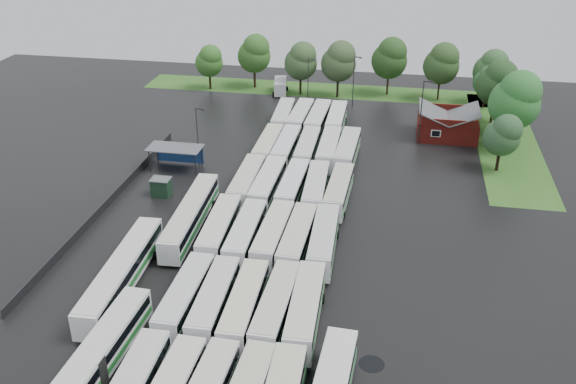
# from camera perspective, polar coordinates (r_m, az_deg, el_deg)

# --- Properties ---
(ground) EXTENTS (160.00, 160.00, 0.00)m
(ground) POSITION_cam_1_polar(r_m,az_deg,el_deg) (77.13, -3.10, -5.48)
(ground) COLOR black
(ground) RESTS_ON ground
(brick_building) EXTENTS (10.07, 8.60, 5.39)m
(brick_building) POSITION_cam_1_polar(r_m,az_deg,el_deg) (113.39, 13.97, 5.67)
(brick_building) COLOR maroon
(brick_building) RESTS_ON ground
(wash_shed) EXTENTS (8.20, 4.20, 3.58)m
(wash_shed) POSITION_cam_1_polar(r_m,az_deg,el_deg) (99.16, -9.92, 3.72)
(wash_shed) COLOR #2D2D30
(wash_shed) RESTS_ON ground
(utility_hut) EXTENTS (2.70, 2.20, 2.62)m
(utility_hut) POSITION_cam_1_polar(r_m,az_deg,el_deg) (91.53, -11.21, 0.44)
(utility_hut) COLOR black
(utility_hut) RESTS_ON ground
(grass_strip_north) EXTENTS (80.00, 10.00, 0.01)m
(grass_strip_north) POSITION_cam_1_polar(r_m,az_deg,el_deg) (135.27, 4.13, 8.96)
(grass_strip_north) COLOR #2F5F1C
(grass_strip_north) RESTS_ON ground
(grass_strip_east) EXTENTS (10.00, 50.00, 0.01)m
(grass_strip_east) POSITION_cam_1_polar(r_m,az_deg,el_deg) (115.21, 18.83, 4.35)
(grass_strip_east) COLOR #2F5F1C
(grass_strip_east) RESTS_ON ground
(west_fence) EXTENTS (0.10, 50.00, 1.20)m
(west_fence) POSITION_cam_1_polar(r_m,az_deg,el_deg) (90.44, -15.74, -0.94)
(west_fence) COLOR #2D2D30
(west_fence) RESTS_ON ground
(bus_r1c0) EXTENTS (2.69, 12.57, 3.50)m
(bus_r1c0) POSITION_cam_1_polar(r_m,az_deg,el_deg) (67.37, -9.14, -9.17)
(bus_r1c0) COLOR white
(bus_r1c0) RESTS_ON ground
(bus_r1c1) EXTENTS (3.06, 12.63, 3.49)m
(bus_r1c1) POSITION_cam_1_polar(r_m,az_deg,el_deg) (66.39, -6.59, -9.59)
(bus_r1c1) COLOR white
(bus_r1c1) RESTS_ON ground
(bus_r1c2) EXTENTS (3.01, 12.76, 3.54)m
(bus_r1c2) POSITION_cam_1_polar(r_m,az_deg,el_deg) (65.44, -3.91, -10.03)
(bus_r1c2) COLOR white
(bus_r1c2) RESTS_ON ground
(bus_r1c3) EXTENTS (3.01, 12.87, 3.57)m
(bus_r1c3) POSITION_cam_1_polar(r_m,az_deg,el_deg) (65.07, -1.06, -10.19)
(bus_r1c3) COLOR white
(bus_r1c3) RESTS_ON ground
(bus_r1c4) EXTENTS (3.24, 13.20, 3.65)m
(bus_r1c4) POSITION_cam_1_polar(r_m,az_deg,el_deg) (64.66, 1.54, -10.42)
(bus_r1c4) COLOR white
(bus_r1c4) RESTS_ON ground
(bus_r2c0) EXTENTS (3.37, 13.23, 3.65)m
(bus_r2c0) POSITION_cam_1_polar(r_m,az_deg,el_deg) (78.41, -6.12, -3.31)
(bus_r2c0) COLOR white
(bus_r2c0) RESTS_ON ground
(bus_r2c1) EXTENTS (2.96, 12.87, 3.57)m
(bus_r2c1) POSITION_cam_1_polar(r_m,az_deg,el_deg) (77.22, -3.81, -3.75)
(bus_r2c1) COLOR white
(bus_r2c1) RESTS_ON ground
(bus_r2c2) EXTENTS (2.93, 12.93, 3.59)m
(bus_r2c2) POSITION_cam_1_polar(r_m,az_deg,el_deg) (76.78, -1.34, -3.88)
(bus_r2c2) COLOR white
(bus_r2c2) RESTS_ON ground
(bus_r2c3) EXTENTS (2.94, 12.98, 3.60)m
(bus_r2c3) POSITION_cam_1_polar(r_m,az_deg,el_deg) (76.08, 0.83, -4.18)
(bus_r2c3) COLOR white
(bus_r2c3) RESTS_ON ground
(bus_r2c4) EXTENTS (3.28, 13.14, 3.63)m
(bus_r2c4) POSITION_cam_1_polar(r_m,az_deg,el_deg) (75.77, 3.17, -4.35)
(bus_r2c4) COLOR white
(bus_r2c4) RESTS_ON ground
(bus_r3c0) EXTENTS (2.96, 13.02, 3.61)m
(bus_r3c0) POSITION_cam_1_polar(r_m,az_deg,el_deg) (89.85, -3.68, 0.88)
(bus_r3c0) COLOR white
(bus_r3c0) RESTS_ON ground
(bus_r3c1) EXTENTS (2.88, 13.14, 3.65)m
(bus_r3c1) POSITION_cam_1_polar(r_m,az_deg,el_deg) (89.02, -1.81, 0.68)
(bus_r3c1) COLOR white
(bus_r3c1) RESTS_ON ground
(bus_r3c2) EXTENTS (2.81, 12.73, 3.54)m
(bus_r3c2) POSITION_cam_1_polar(r_m,az_deg,el_deg) (88.55, 0.40, 0.50)
(bus_r3c2) COLOR white
(bus_r3c2) RESTS_ON ground
(bus_r3c3) EXTENTS (3.32, 12.93, 3.57)m
(bus_r3c3) POSITION_cam_1_polar(r_m,az_deg,el_deg) (87.85, 2.48, 0.27)
(bus_r3c3) COLOR white
(bus_r3c3) RESTS_ON ground
(bus_r3c4) EXTENTS (2.96, 12.68, 3.51)m
(bus_r3c4) POSITION_cam_1_polar(r_m,az_deg,el_deg) (87.55, 4.52, 0.08)
(bus_r3c4) COLOR white
(bus_r3c4) RESTS_ON ground
(bus_r4c0) EXTENTS (2.78, 12.67, 3.52)m
(bus_r4c0) POSITION_cam_1_polar(r_m,az_deg,el_deg) (101.79, -1.78, 4.09)
(bus_r4c0) COLOR white
(bus_r4c0) RESTS_ON ground
(bus_r4c1) EXTENTS (2.73, 12.75, 3.55)m
(bus_r4c1) POSITION_cam_1_polar(r_m,az_deg,el_deg) (101.19, -0.17, 3.97)
(bus_r4c1) COLOR white
(bus_r4c1) RESTS_ON ground
(bus_r4c2) EXTENTS (2.94, 12.76, 3.54)m
(bus_r4c2) POSITION_cam_1_polar(r_m,az_deg,el_deg) (100.75, 1.72, 3.85)
(bus_r4c2) COLOR white
(bus_r4c2) RESTS_ON ground
(bus_r4c3) EXTENTS (2.97, 13.00, 3.61)m
(bus_r4c3) POSITION_cam_1_polar(r_m,az_deg,el_deg) (100.55, 3.64, 3.78)
(bus_r4c3) COLOR white
(bus_r4c3) RESTS_ON ground
(bus_r4c4) EXTENTS (3.09, 13.20, 3.66)m
(bus_r4c4) POSITION_cam_1_polar(r_m,az_deg,el_deg) (100.22, 5.30, 3.66)
(bus_r4c4) COLOR white
(bus_r4c4) RESTS_ON ground
(bus_r5c0) EXTENTS (3.31, 12.71, 3.51)m
(bus_r5c0) POSITION_cam_1_polar(r_m,az_deg,el_deg) (114.42, -0.44, 6.70)
(bus_r5c0) COLOR white
(bus_r5c0) RESTS_ON ground
(bus_r5c1) EXTENTS (3.01, 12.94, 3.59)m
(bus_r5c1) POSITION_cam_1_polar(r_m,az_deg,el_deg) (113.91, 1.10, 6.63)
(bus_r5c1) COLOR white
(bus_r5c1) RESTS_ON ground
(bus_r5c2) EXTENTS (3.09, 13.24, 3.67)m
(bus_r5c2) POSITION_cam_1_polar(r_m,az_deg,el_deg) (113.07, 2.68, 6.47)
(bus_r5c2) COLOR white
(bus_r5c2) RESTS_ON ground
(bus_r5c3) EXTENTS (2.92, 12.80, 3.55)m
(bus_r5c3) POSITION_cam_1_polar(r_m,az_deg,el_deg) (113.06, 4.32, 6.39)
(bus_r5c3) COLOR white
(bus_r5c3) RESTS_ON ground
(artic_bus_west_a) EXTENTS (3.32, 19.13, 3.53)m
(artic_bus_west_a) POSITION_cam_1_polar(r_m,az_deg,el_deg) (61.27, -16.83, -14.30)
(artic_bus_west_a) COLOR white
(artic_bus_west_a) RESTS_ON ground
(artic_bus_west_b) EXTENTS (3.50, 19.07, 3.52)m
(artic_bus_west_b) POSITION_cam_1_polar(r_m,az_deg,el_deg) (82.06, -8.67, -2.07)
(artic_bus_west_b) COLOR white
(artic_bus_west_b) RESTS_ON ground
(artic_bus_west_c) EXTENTS (3.57, 19.67, 3.63)m
(artic_bus_west_c) POSITION_cam_1_polar(r_m,az_deg,el_deg) (72.20, -14.56, -6.98)
(artic_bus_west_c) COLOR white
(artic_bus_west_c) RESTS_ON ground
(minibus) EXTENTS (3.44, 6.78, 2.83)m
(minibus) POSITION_cam_1_polar(r_m,az_deg,el_deg) (133.00, -0.68, 9.42)
(minibus) COLOR silver
(minibus) RESTS_ON ground
(tree_north_0) EXTENTS (5.70, 5.70, 9.44)m
(tree_north_0) POSITION_cam_1_polar(r_m,az_deg,el_deg) (135.36, -6.99, 11.52)
(tree_north_0) COLOR black
(tree_north_0) RESTS_ON ground
(tree_north_1) EXTENTS (6.86, 6.86, 11.36)m
(tree_north_1) POSITION_cam_1_polar(r_m,az_deg,el_deg) (135.35, -2.97, 12.22)
(tree_north_1) COLOR #311B10
(tree_north_1) RESTS_ON ground
(tree_north_2) EXTENTS (6.61, 6.61, 10.95)m
(tree_north_2) POSITION_cam_1_polar(r_m,az_deg,el_deg) (130.64, 1.20, 11.60)
(tree_north_2) COLOR black
(tree_north_2) RESTS_ON ground
(tree_north_3) EXTENTS (7.00, 7.00, 11.59)m
(tree_north_3) POSITION_cam_1_polar(r_m,az_deg,el_deg) (129.20, 4.59, 11.54)
(tree_north_3) COLOR black
(tree_north_3) RESTS_ON ground
(tree_north_4) EXTENTS (7.15, 7.15, 11.85)m
(tree_north_4) POSITION_cam_1_polar(r_m,az_deg,el_deg) (132.03, 9.08, 11.70)
(tree_north_4) COLOR #352A1D
(tree_north_4) RESTS_ON ground
(tree_north_5) EXTENTS (7.02, 7.02, 11.63)m
(tree_north_5) POSITION_cam_1_polar(r_m,az_deg,el_deg) (130.63, 13.55, 11.08)
(tree_north_5) COLOR #322418
(tree_north_5) RESTS_ON ground
(tree_north_6) EXTENTS (6.61, 6.61, 10.95)m
(tree_north_6) POSITION_cam_1_polar(r_m,az_deg,el_deg) (130.80, 17.65, 10.39)
(tree_north_6) COLOR black
(tree_north_6) RESTS_ON ground
(tree_east_0) EXTENTS (5.56, 5.52, 9.15)m
(tree_east_0) POSITION_cam_1_polar(r_m,az_deg,el_deg) (100.80, 18.61, 4.85)
(tree_east_0) COLOR black
(tree_east_0) RESTS_ON ground
(tree_east_1) EXTENTS (8.13, 8.13, 13.46)m
(tree_east_1) POSITION_cam_1_polar(r_m,az_deg,el_deg) (108.35, 19.64, 7.75)
(tree_east_1) COLOR black
(tree_east_1) RESTS_ON ground
(tree_east_2) EXTENTS (6.48, 6.48, 10.73)m
(tree_east_2) POSITION_cam_1_polar(r_m,az_deg,el_deg) (115.99, 19.24, 8.08)
(tree_east_2) COLOR black
(tree_east_2) RESTS_ON ground
(tree_east_3) EXTENTS (7.10, 7.10, 11.75)m
(tree_east_3) POSITION_cam_1_polar(r_m,az_deg,el_deg) (120.45, 18.16, 9.23)
(tree_east_3) COLOR black
(tree_east_3) RESTS_ON ground
(tree_east_4) EXTENTS (5.12, 5.12, 8.48)m
(tree_east_4) POSITION_cam_1_polar(r_m,az_deg,el_deg) (128.89, 17.33, 9.46)
(tree_east_4) COLOR black
(tree_east_4) RESTS_ON ground
(lamp_post_ne) EXTENTS (1.68, 0.33, 10.94)m
(lamp_post_ne) POSITION_cam_1_polar(r_m,az_deg,el_deg) (107.69, 11.85, 7.33)
(lamp_post_ne) COLOR #2D2D30
(lamp_post_ne) RESTS_ON ground
(lamp_post_nw) EXTENTS (1.43, 0.28, 9.31)m
(lamp_post_nw) POSITION_cam_1_polar(r_m,az_deg,el_deg) (98.67, -8.00, 5.26)
(lamp_post_nw) COLOR #2D2D30
(lamp_post_nw) RESTS_ON ground
(lamp_post_back_w) EXTENTS (1.41, 0.27, 9.13)m
(lamp_post_back_w) POSITION_cam_1_polar(r_m,az_deg,el_deg) (125.32, 1.86, 10.11)
(lamp_post_back_w) COLOR #2D2D30
(lamp_post_back_w) RESTS_ON ground
(lamp_post_back_e) EXTENTS (1.50, 0.29, 9.74)m
(lamp_post_back_e) POSITION_cam_1_polar(r_m,az_deg,el_deg) (124.83, 5.91, 10.08)
(lamp_post_back_e) COLOR #2D2D30
(lamp_post_back_e) RESTS_ON ground
(puddle_0) EXTENTS (4.40, 4.40, 0.01)m
(puddle_0) POSITION_cam_1_polar(r_m,az_deg,el_deg) (61.08, -6.99, -15.72)
(puddle_0) COLOR black
(puddle_0) RESTS_ON ground
(puddle_1) EXTENTS (3.29, 3.29, 0.01)m
(puddle_1) POSITION_cam_1_polar(r_m,az_deg,el_deg) (59.83, 2.20, -16.59)
(puddle_1) COLOR black
(puddle_1) RESTS_ON ground
(puddle_2) EXTENTS (7.26, 7.26, 0.01)m
(puddle_2) POSITION_cam_1_polar(r_m,az_deg,el_deg) (82.26, -7.48, -3.47)
(puddle_2) COLOR black
(puddle_2) RESTS_ON ground
(puddle_3) EXTENTS (3.25, 3.25, 0.01)m
(puddle_3) POSITION_cam_1_polar(r_m,az_deg,el_deg) (76.56, -0.86, -5.70)
(puddle_3) COLOR black
(puddle_3) RESTS_ON ground
(puddle_4) EXTENTS (2.44, 2.44, 0.01)m
(puddle_4) POSITION_cam_1_polar(r_m,az_deg,el_deg) (62.08, 7.43, -14.92)
(puddle_4) COLOR black
(puddle_4) RESTS_ON ground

